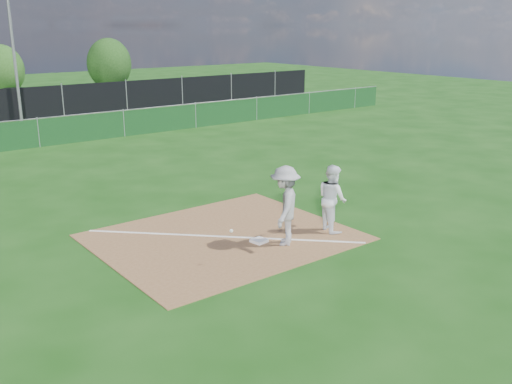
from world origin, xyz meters
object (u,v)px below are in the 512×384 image
tree_mid (1,70)px  car_right (20,97)px  light_pole (13,47)px  tree_right (109,64)px  runner (332,198)px  play_at_first (285,206)px  first_base (259,241)px

tree_mid → car_right: bearing=-96.0°
light_pole → car_right: bearing=73.8°
light_pole → tree_right: 15.46m
runner → play_at_first: bearing=105.7°
runner → tree_mid: (1.34, 35.05, 1.09)m
first_base → play_at_first: size_ratio=0.14×
tree_mid → light_pole: bearing=-101.0°
light_pole → car_right: (1.68, 5.78, -3.35)m
tree_mid → tree_right: 8.07m
first_base → play_at_first: (0.43, -0.45, 0.92)m
play_at_first → tree_right: tree_right is taller
first_base → tree_right: size_ratio=0.08×
first_base → play_at_first: bearing=-45.9°
tree_mid → tree_right: size_ratio=0.92×
car_right → tree_right: (8.70, 5.54, 1.48)m
play_at_first → tree_mid: bearing=85.2°
first_base → car_right: (2.70, 28.31, 0.60)m
car_right → light_pole: bearing=145.4°
light_pole → play_at_first: (-0.59, -22.98, -3.02)m
light_pole → tree_mid: (2.34, 12.07, -2.04)m
first_base → tree_right: (11.40, 33.85, 2.08)m
first_base → runner: (2.02, -0.45, 0.81)m
first_base → tree_mid: size_ratio=0.09×
first_base → car_right: size_ratio=0.08×
first_base → runner: runner is taller
play_at_first → car_right: play_at_first is taller
car_right → tree_mid: bearing=-24.4°
tree_right → first_base: bearing=-108.6°
first_base → light_pole: bearing=87.4°
car_right → tree_right: 10.41m
play_at_first → runner: bearing=-0.0°
tree_mid → tree_right: bearing=-5.4°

